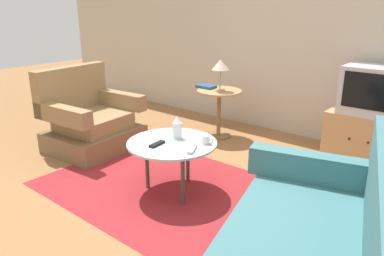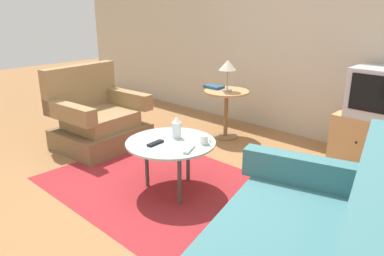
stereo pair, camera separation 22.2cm
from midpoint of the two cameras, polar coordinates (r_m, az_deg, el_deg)
The scene contains 14 objects.
ground_plane at distance 3.38m, azimuth -6.29°, elevation -10.69°, with size 16.00×16.00×0.00m, color olive.
back_wall at distance 4.92m, azimuth 14.18°, elevation 14.58°, with size 9.00×0.12×2.70m, color #BCB29E.
area_rug at distance 3.50m, azimuth -4.79°, elevation -9.51°, with size 2.43×1.63×0.00m, color maroon.
armchair at distance 4.58m, azimuth -16.65°, elevation 0.84°, with size 0.90×1.03×0.94m.
coffee_table at distance 3.32m, azimuth -4.99°, elevation -2.81°, with size 0.80×0.80×0.48m.
side_table at distance 4.72m, azimuth 2.81°, elevation 3.79°, with size 0.56×0.56×0.61m.
tv_stand at distance 4.43m, azimuth 23.67°, elevation -1.22°, with size 0.79×0.52×0.53m.
television at distance 4.28m, azimuth 24.47°, elevation 5.23°, with size 0.57×0.46×0.51m.
table_lamp at distance 4.59m, azimuth 2.96°, elevation 9.41°, with size 0.21×0.21×0.39m.
vase at distance 3.36m, azimuth -4.19°, elevation 0.02°, with size 0.09×0.09×0.20m.
mug at distance 3.23m, azimuth 0.21°, elevation -1.80°, with size 0.11×0.07×0.08m.
tv_remote_dark at distance 3.24m, azimuth -7.30°, elevation -2.47°, with size 0.07×0.17×0.02m.
tv_remote_silver at distance 3.09m, azimuth -2.03°, elevation -3.34°, with size 0.11×0.17×0.02m.
book at distance 4.80m, azimuth 0.85°, elevation 6.33°, with size 0.24×0.16×0.03m.
Camera 1 is at (2.07, -2.10, 1.64)m, focal length 34.97 mm.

